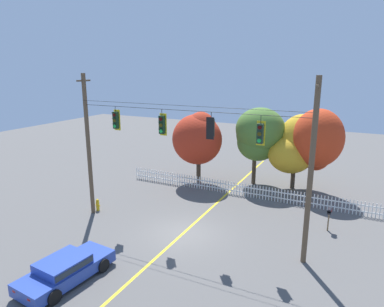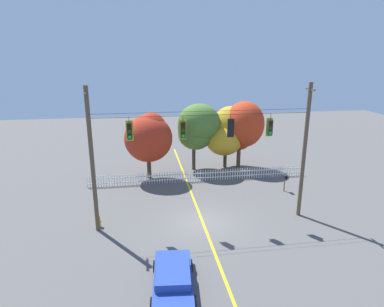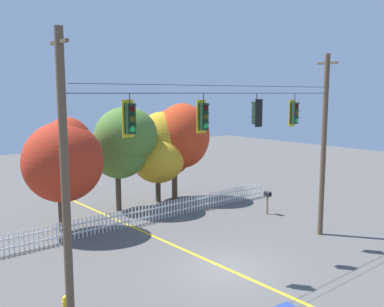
{
  "view_description": "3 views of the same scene",
  "coord_description": "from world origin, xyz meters",
  "px_view_note": "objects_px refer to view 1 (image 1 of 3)",
  "views": [
    {
      "loc": [
        8.58,
        -16.21,
        9.4
      ],
      "look_at": [
        0.17,
        0.84,
        4.65
      ],
      "focal_mm": 32.17,
      "sensor_mm": 36.0,
      "label": 1
    },
    {
      "loc": [
        -3.84,
        -19.93,
        10.84
      ],
      "look_at": [
        -0.49,
        1.41,
        4.38
      ],
      "focal_mm": 31.63,
      "sensor_mm": 36.0,
      "label": 2
    },
    {
      "loc": [
        -11.87,
        -11.98,
        7.2
      ],
      "look_at": [
        -0.74,
        1.3,
        4.74
      ],
      "focal_mm": 39.91,
      "sensor_mm": 36.0,
      "label": 3
    }
  ],
  "objects_px": {
    "autumn_maple_near_fence": "(198,138)",
    "roadside_mailbox": "(329,213)",
    "traffic_signal_southbound_primary": "(211,128)",
    "fire_hydrant": "(98,205)",
    "autumn_oak_far_east": "(298,146)",
    "traffic_signal_northbound_primary": "(260,134)",
    "traffic_signal_westbound_side": "(162,125)",
    "autumn_maple_mid": "(258,134)",
    "traffic_signal_northbound_secondary": "(116,120)",
    "autumn_maple_far_west": "(316,138)",
    "parked_car": "(65,269)"
  },
  "relations": [
    {
      "from": "traffic_signal_southbound_primary",
      "to": "autumn_oak_far_east",
      "type": "bearing_deg",
      "value": 75.65
    },
    {
      "from": "autumn_maple_mid",
      "to": "fire_hydrant",
      "type": "bearing_deg",
      "value": -129.01
    },
    {
      "from": "traffic_signal_northbound_primary",
      "to": "autumn_maple_near_fence",
      "type": "bearing_deg",
      "value": 130.69
    },
    {
      "from": "autumn_oak_far_east",
      "to": "roadside_mailbox",
      "type": "distance_m",
      "value": 7.63
    },
    {
      "from": "autumn_maple_near_fence",
      "to": "parked_car",
      "type": "height_order",
      "value": "autumn_maple_near_fence"
    },
    {
      "from": "traffic_signal_westbound_side",
      "to": "traffic_signal_northbound_primary",
      "type": "bearing_deg",
      "value": -0.0
    },
    {
      "from": "traffic_signal_northbound_secondary",
      "to": "traffic_signal_westbound_side",
      "type": "relative_size",
      "value": 0.97
    },
    {
      "from": "traffic_signal_northbound_secondary",
      "to": "autumn_oak_far_east",
      "type": "height_order",
      "value": "traffic_signal_northbound_secondary"
    },
    {
      "from": "autumn_maple_far_west",
      "to": "roadside_mailbox",
      "type": "xyz_separation_m",
      "value": [
        1.76,
        -6.46,
        -3.11
      ]
    },
    {
      "from": "traffic_signal_northbound_secondary",
      "to": "roadside_mailbox",
      "type": "height_order",
      "value": "traffic_signal_northbound_secondary"
    },
    {
      "from": "autumn_maple_mid",
      "to": "autumn_maple_far_west",
      "type": "relative_size",
      "value": 0.98
    },
    {
      "from": "traffic_signal_southbound_primary",
      "to": "autumn_oak_far_east",
      "type": "distance_m",
      "value": 11.44
    },
    {
      "from": "autumn_maple_near_fence",
      "to": "roadside_mailbox",
      "type": "bearing_deg",
      "value": -22.66
    },
    {
      "from": "traffic_signal_southbound_primary",
      "to": "autumn_maple_near_fence",
      "type": "bearing_deg",
      "value": 119.06
    },
    {
      "from": "traffic_signal_northbound_primary",
      "to": "autumn_maple_near_fence",
      "type": "height_order",
      "value": "traffic_signal_northbound_primary"
    },
    {
      "from": "traffic_signal_southbound_primary",
      "to": "fire_hydrant",
      "type": "relative_size",
      "value": 1.72
    },
    {
      "from": "traffic_signal_southbound_primary",
      "to": "autumn_maple_near_fence",
      "type": "distance_m",
      "value": 10.14
    },
    {
      "from": "autumn_maple_mid",
      "to": "fire_hydrant",
      "type": "distance_m",
      "value": 13.39
    },
    {
      "from": "autumn_maple_far_west",
      "to": "parked_car",
      "type": "height_order",
      "value": "autumn_maple_far_west"
    },
    {
      "from": "traffic_signal_westbound_side",
      "to": "traffic_signal_southbound_primary",
      "type": "height_order",
      "value": "same"
    },
    {
      "from": "traffic_signal_northbound_primary",
      "to": "parked_car",
      "type": "distance_m",
      "value": 11.01
    },
    {
      "from": "traffic_signal_northbound_secondary",
      "to": "traffic_signal_northbound_primary",
      "type": "relative_size",
      "value": 0.96
    },
    {
      "from": "autumn_maple_near_fence",
      "to": "fire_hydrant",
      "type": "xyz_separation_m",
      "value": [
        -3.66,
        -8.15,
        -3.45
      ]
    },
    {
      "from": "autumn_maple_far_west",
      "to": "autumn_maple_near_fence",
      "type": "bearing_deg",
      "value": -167.07
    },
    {
      "from": "fire_hydrant",
      "to": "roadside_mailbox",
      "type": "bearing_deg",
      "value": 14.61
    },
    {
      "from": "traffic_signal_westbound_side",
      "to": "fire_hydrant",
      "type": "height_order",
      "value": "traffic_signal_westbound_side"
    },
    {
      "from": "parked_car",
      "to": "roadside_mailbox",
      "type": "bearing_deg",
      "value": 46.08
    },
    {
      "from": "traffic_signal_northbound_primary",
      "to": "fire_hydrant",
      "type": "distance_m",
      "value": 12.51
    },
    {
      "from": "traffic_signal_southbound_primary",
      "to": "autumn_maple_near_fence",
      "type": "xyz_separation_m",
      "value": [
        -4.77,
        8.58,
        -2.53
      ]
    },
    {
      "from": "traffic_signal_northbound_secondary",
      "to": "autumn_maple_near_fence",
      "type": "bearing_deg",
      "value": 80.76
    },
    {
      "from": "traffic_signal_northbound_primary",
      "to": "autumn_maple_near_fence",
      "type": "xyz_separation_m",
      "value": [
        -7.36,
        8.56,
        -2.44
      ]
    },
    {
      "from": "autumn_maple_mid",
      "to": "autumn_oak_far_east",
      "type": "bearing_deg",
      "value": 5.84
    },
    {
      "from": "traffic_signal_northbound_secondary",
      "to": "traffic_signal_northbound_primary",
      "type": "xyz_separation_m",
      "value": [
        8.76,
        -0.0,
        -0.08
      ]
    },
    {
      "from": "traffic_signal_northbound_primary",
      "to": "roadside_mailbox",
      "type": "distance_m",
      "value": 7.35
    },
    {
      "from": "traffic_signal_southbound_primary",
      "to": "fire_hydrant",
      "type": "distance_m",
      "value": 10.34
    },
    {
      "from": "parked_car",
      "to": "autumn_oak_far_east",
      "type": "bearing_deg",
      "value": 67.59
    },
    {
      "from": "traffic_signal_southbound_primary",
      "to": "autumn_maple_mid",
      "type": "relative_size",
      "value": 0.22
    },
    {
      "from": "roadside_mailbox",
      "to": "traffic_signal_northbound_primary",
      "type": "bearing_deg",
      "value": -128.12
    },
    {
      "from": "traffic_signal_northbound_primary",
      "to": "autumn_maple_mid",
      "type": "height_order",
      "value": "traffic_signal_northbound_primary"
    },
    {
      "from": "traffic_signal_westbound_side",
      "to": "autumn_maple_near_fence",
      "type": "xyz_separation_m",
      "value": [
        -1.81,
        8.56,
        -2.48
      ]
    },
    {
      "from": "autumn_oak_far_east",
      "to": "fire_hydrant",
      "type": "height_order",
      "value": "autumn_oak_far_east"
    },
    {
      "from": "autumn_maple_far_west",
      "to": "fire_hydrant",
      "type": "distance_m",
      "value": 16.58
    },
    {
      "from": "parked_car",
      "to": "roadside_mailbox",
      "type": "xyz_separation_m",
      "value": [
        10.15,
        10.54,
        0.54
      ]
    },
    {
      "from": "traffic_signal_southbound_primary",
      "to": "autumn_maple_far_west",
      "type": "xyz_separation_m",
      "value": [
        4.08,
        10.61,
        -2.12
      ]
    },
    {
      "from": "autumn_oak_far_east",
      "to": "parked_car",
      "type": "bearing_deg",
      "value": -112.41
    },
    {
      "from": "parked_car",
      "to": "roadside_mailbox",
      "type": "distance_m",
      "value": 14.65
    },
    {
      "from": "traffic_signal_northbound_primary",
      "to": "parked_car",
      "type": "height_order",
      "value": "traffic_signal_northbound_primary"
    },
    {
      "from": "autumn_maple_near_fence",
      "to": "autumn_maple_mid",
      "type": "xyz_separation_m",
      "value": [
        4.41,
        1.82,
        0.37
      ]
    },
    {
      "from": "traffic_signal_northbound_secondary",
      "to": "autumn_maple_mid",
      "type": "height_order",
      "value": "traffic_signal_northbound_secondary"
    },
    {
      "from": "autumn_oak_far_east",
      "to": "roadside_mailbox",
      "type": "height_order",
      "value": "autumn_oak_far_east"
    }
  ]
}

